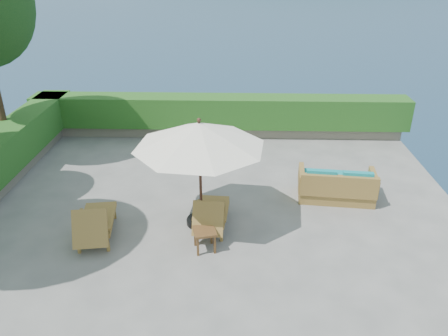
{
  "coord_description": "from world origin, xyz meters",
  "views": [
    {
      "loc": [
        0.58,
        -8.22,
        5.52
      ],
      "look_at": [
        0.3,
        0.8,
        1.1
      ],
      "focal_mm": 35.0,
      "sensor_mm": 36.0,
      "label": 1
    }
  ],
  "objects_px": {
    "patio_umbrella": "(199,136)",
    "side_table": "(205,234)",
    "wicker_loveseat": "(336,187)",
    "lounge_left": "(95,223)",
    "lounge_right": "(211,214)"
  },
  "relations": [
    {
      "from": "patio_umbrella",
      "to": "side_table",
      "type": "height_order",
      "value": "patio_umbrella"
    },
    {
      "from": "side_table",
      "to": "wicker_loveseat",
      "type": "xyz_separation_m",
      "value": [
        3.12,
        2.17,
        -0.04
      ]
    },
    {
      "from": "lounge_left",
      "to": "wicker_loveseat",
      "type": "distance_m",
      "value": 5.78
    },
    {
      "from": "patio_umbrella",
      "to": "wicker_loveseat",
      "type": "bearing_deg",
      "value": 20.01
    },
    {
      "from": "patio_umbrella",
      "to": "lounge_left",
      "type": "bearing_deg",
      "value": -163.01
    },
    {
      "from": "patio_umbrella",
      "to": "lounge_left",
      "type": "height_order",
      "value": "patio_umbrella"
    },
    {
      "from": "patio_umbrella",
      "to": "lounge_left",
      "type": "distance_m",
      "value": 2.89
    },
    {
      "from": "patio_umbrella",
      "to": "side_table",
      "type": "xyz_separation_m",
      "value": [
        0.15,
        -0.99,
        -1.75
      ]
    },
    {
      "from": "lounge_left",
      "to": "lounge_right",
      "type": "bearing_deg",
      "value": 2.24
    },
    {
      "from": "patio_umbrella",
      "to": "side_table",
      "type": "relative_size",
      "value": 6.45
    },
    {
      "from": "side_table",
      "to": "wicker_loveseat",
      "type": "bearing_deg",
      "value": 34.88
    },
    {
      "from": "patio_umbrella",
      "to": "wicker_loveseat",
      "type": "distance_m",
      "value": 3.91
    },
    {
      "from": "lounge_left",
      "to": "wicker_loveseat",
      "type": "xyz_separation_m",
      "value": [
        5.47,
        1.86,
        -0.05
      ]
    },
    {
      "from": "lounge_left",
      "to": "side_table",
      "type": "relative_size",
      "value": 3.25
    },
    {
      "from": "lounge_right",
      "to": "side_table",
      "type": "distance_m",
      "value": 0.78
    }
  ]
}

